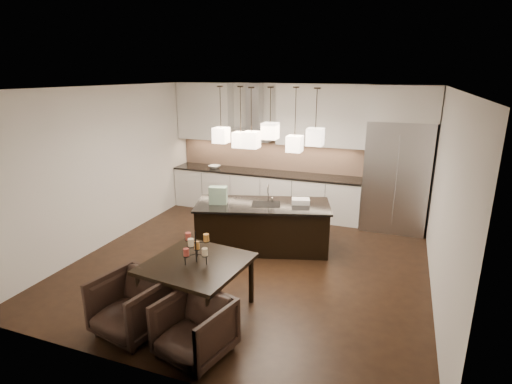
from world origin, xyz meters
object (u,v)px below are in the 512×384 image
(refrigerator, at_px, (396,176))
(island_body, at_px, (263,227))
(armchair_left, at_px, (131,305))
(dining_table, at_px, (198,287))
(armchair_right, at_px, (195,328))

(refrigerator, distance_m, island_body, 2.86)
(refrigerator, height_order, armchair_left, refrigerator)
(dining_table, xyz_separation_m, armchair_right, (0.37, -0.76, -0.02))
(armchair_right, bearing_deg, refrigerator, 82.92)
(island_body, relative_size, dining_table, 1.89)
(island_body, relative_size, armchair_right, 3.06)
(island_body, relative_size, armchair_left, 2.86)
(island_body, bearing_deg, dining_table, -109.54)
(armchair_left, bearing_deg, island_body, 88.56)
(refrigerator, distance_m, armchair_right, 5.13)
(refrigerator, relative_size, armchair_right, 2.94)
(refrigerator, distance_m, dining_table, 4.61)
(refrigerator, relative_size, dining_table, 1.82)
(refrigerator, distance_m, armchair_left, 5.44)
(armchair_right, bearing_deg, dining_table, 130.54)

